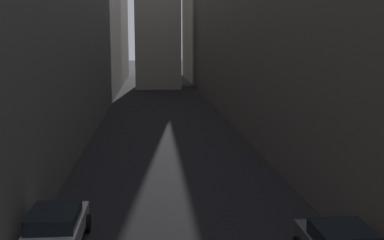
{
  "coord_description": "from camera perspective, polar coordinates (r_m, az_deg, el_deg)",
  "views": [
    {
      "loc": [
        -1.2,
        3.84,
        6.87
      ],
      "look_at": [
        0.0,
        17.62,
        4.6
      ],
      "focal_mm": 45.12,
      "sensor_mm": 36.0,
      "label": 1
    }
  ],
  "objects": [
    {
      "name": "ground_plane",
      "position": [
        44.71,
        -3.37,
        0.45
      ],
      "size": [
        264.0,
        264.0,
        0.0
      ],
      "primitive_type": "plane",
      "color": "black"
    },
    {
      "name": "building_block_left",
      "position": [
        47.81,
        -20.16,
        11.94
      ],
      "size": [
        15.73,
        108.0,
        19.06
      ],
      "primitive_type": "cube",
      "color": "slate",
      "rests_on": "ground"
    },
    {
      "name": "parked_car_left_third",
      "position": [
        16.89,
        -15.92,
        -12.35
      ],
      "size": [
        1.9,
        4.5,
        1.41
      ],
      "rotation": [
        0.0,
        0.0,
        1.57
      ],
      "color": "silver",
      "rests_on": "ground"
    },
    {
      "name": "building_block_right",
      "position": [
        47.81,
        9.98,
        12.42
      ],
      "size": [
        10.88,
        108.0,
        19.16
      ],
      "primitive_type": "cube",
      "color": "#60594F",
      "rests_on": "ground"
    }
  ]
}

